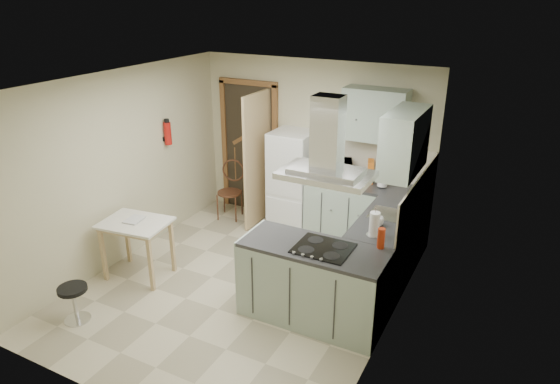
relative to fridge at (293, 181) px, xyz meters
The scene contains 28 objects.
floor 1.96m from the fridge, 83.66° to the right, with size 4.20×4.20×0.00m, color #C3B898.
ceiling 2.52m from the fridge, 83.66° to the right, with size 4.20×4.20×0.00m, color silver.
back_wall 0.62m from the fridge, 56.31° to the left, with size 3.60×3.60×0.00m, color #C0B894.
left_wall 2.46m from the fridge, 131.63° to the right, with size 4.20×4.20×0.00m, color #C0B894.
right_wall 2.74m from the fridge, 41.99° to the right, with size 4.20×4.20×0.00m, color #C0B894.
doorway 0.99m from the fridge, 163.30° to the left, with size 1.10×0.12×2.10m, color brown.
fridge is the anchor object (origin of this frame).
counter_back 0.91m from the fridge, ahead, with size 1.08×0.60×0.90m, color #9EB2A0.
counter_right 1.85m from the fridge, 21.66° to the right, with size 0.60×1.95×0.90m, color #9EB2A0.
splashback 1.26m from the fridge, 13.94° to the left, with size 1.68×0.02×0.50m, color beige.
wall_cabinet_back 1.60m from the fridge, ahead, with size 0.85×0.35×0.70m, color #9EB2A0.
wall_cabinet_right 2.33m from the fridge, 27.50° to the right, with size 0.35×0.90×0.70m, color #9EB2A0.
peninsula 2.35m from the fridge, 58.26° to the right, with size 1.55×0.65×0.90m, color #9EB2A0.
hob 2.39m from the fridge, 56.21° to the right, with size 0.58×0.50×0.01m, color black.
extractor_hood 2.57m from the fridge, 56.21° to the right, with size 0.90×0.55×0.10m, color silver.
sink 1.91m from the fridge, 26.57° to the right, with size 0.45×0.40×0.01m, color silver.
fire_extinguisher 1.93m from the fridge, 149.70° to the right, with size 0.10×0.10×0.32m, color #B2140F.
drop_leaf_table 2.46m from the fridge, 116.66° to the right, with size 0.81×0.60×0.76m, color tan.
bentwood_chair 1.09m from the fridge, behind, with size 0.38×0.38×0.85m, color #54231C.
stool 3.43m from the fridge, 108.51° to the right, with size 0.32×0.32×0.42m, color black.
microwave 0.72m from the fridge, ahead, with size 0.51×0.34×0.28m, color black.
kettle 1.38m from the fridge, ahead, with size 0.14×0.14×0.20m, color white.
cereal_box 1.19m from the fridge, ahead, with size 0.08×0.21×0.31m, color orange.
soap_bottle 1.92m from the fridge, 13.69° to the right, with size 0.09×0.10×0.21m, color #B4B4C1.
paper_towel 2.25m from the fridge, 40.49° to the right, with size 0.11×0.11×0.28m, color white.
cup 2.06m from the fridge, 35.92° to the right, with size 0.14×0.14×0.11m, color white.
red_bottle 2.52m from the fridge, 42.43° to the right, with size 0.08×0.08×0.22m, color #B32E0F.
book 2.48m from the fridge, 119.43° to the right, with size 0.19×0.25×0.11m, color #973242.
Camera 1 is at (2.83, -4.45, 3.41)m, focal length 32.00 mm.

